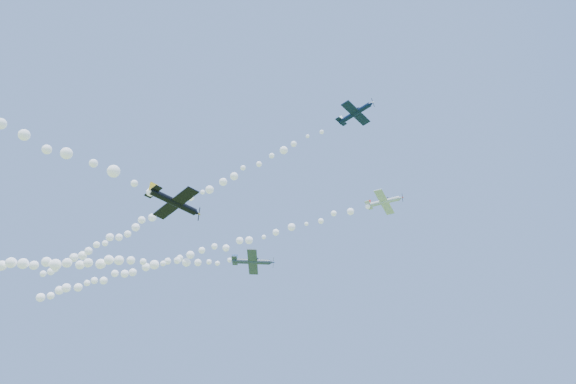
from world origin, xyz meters
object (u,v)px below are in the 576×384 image
at_px(plane_white, 384,202).
at_px(plane_grey, 253,262).
at_px(plane_black, 175,203).
at_px(plane_navy, 356,113).

distance_m(plane_white, plane_grey, 25.74).
bearing_deg(plane_black, plane_white, -10.75).
bearing_deg(plane_black, plane_grey, 30.08).
distance_m(plane_white, plane_black, 39.83).
bearing_deg(plane_white, plane_black, -119.55).
height_order(plane_navy, plane_grey, plane_navy).
height_order(plane_white, plane_black, plane_white).
xyz_separation_m(plane_grey, plane_black, (5.58, -27.77, -5.76)).
distance_m(plane_white, plane_navy, 22.04).
xyz_separation_m(plane_white, plane_grey, (-23.92, -4.68, -8.25)).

